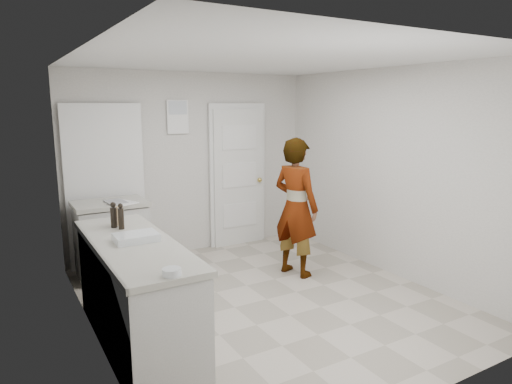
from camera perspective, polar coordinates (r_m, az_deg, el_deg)
ground at (r=5.04m, az=1.34°, el=-13.26°), size 4.00×4.00×0.00m
room_shell at (r=6.37m, az=-9.23°, el=1.36°), size 4.00×4.00×4.00m
main_counter at (r=4.17m, az=-14.73°, el=-12.58°), size 0.64×1.96×0.93m
side_counter at (r=5.82m, az=-17.55°, el=-5.94°), size 0.84×0.61×0.93m
person at (r=5.53m, az=5.00°, el=-1.92°), size 0.57×0.71×1.68m
cake_mix_box at (r=4.56m, az=-16.98°, el=-2.90°), size 0.12×0.08×0.18m
spice_jar at (r=4.59m, az=-17.18°, el=-3.49°), size 0.05×0.05×0.08m
oil_cruet_a at (r=4.48m, az=-17.37°, el=-2.80°), size 0.06×0.06×0.24m
oil_cruet_b at (r=4.40m, az=-16.53°, el=-2.98°), size 0.05×0.05×0.25m
baking_dish at (r=4.02m, az=-14.76°, el=-5.53°), size 0.36×0.26×0.06m
egg_bowl at (r=3.18m, az=-10.49°, el=-9.80°), size 0.13×0.13×0.05m
papers at (r=5.58m, az=-16.40°, el=-1.29°), size 0.36×0.39×0.01m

